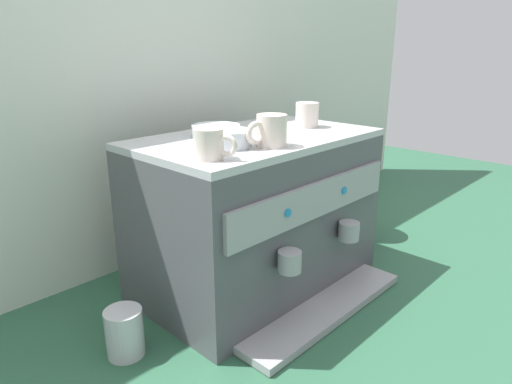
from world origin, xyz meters
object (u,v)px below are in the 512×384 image
Objects in this scene: ceramic_cup_0 at (270,131)px; ceramic_bowl_1 at (227,139)px; coffee_grinder at (348,186)px; ceramic_cup_2 at (307,115)px; ceramic_bowl_0 at (216,131)px; espresso_machine at (257,213)px; ceramic_cup_1 at (210,144)px; milk_pitcher at (125,333)px.

ceramic_bowl_1 is at bearing 133.71° from ceramic_cup_0.
ceramic_cup_0 is 0.64m from coffee_grinder.
ceramic_cup_0 reaches higher than ceramic_bowl_1.
ceramic_cup_2 is at bearing -176.00° from coffee_grinder.
ceramic_bowl_0 is 0.63m from coffee_grinder.
coffee_grinder is at bearing -5.98° from ceramic_bowl_0.
espresso_machine is 0.32m from ceramic_cup_2.
ceramic_bowl_0 is (0.17, 0.18, -0.02)m from ceramic_cup_1.
milk_pitcher is at bearing -179.66° from ceramic_cup_2.
ceramic_cup_1 reaches higher than milk_pitcher.
ceramic_bowl_1 reaches higher than espresso_machine.
coffee_grinder is (0.74, 0.12, -0.28)m from ceramic_cup_1.
ceramic_cup_0 is 1.22× the size of ceramic_cup_2.
espresso_machine is at bearing 1.76° from milk_pitcher.
ceramic_bowl_1 is 0.31× the size of coffee_grinder.
milk_pitcher is at bearing -167.02° from ceramic_bowl_0.
ceramic_cup_2 is (0.28, 0.11, -0.00)m from ceramic_cup_0.
ceramic_cup_0 is 1.01× the size of milk_pitcher.
milk_pitcher is at bearing 164.09° from ceramic_cup_0.
coffee_grinder is at bearing 9.27° from ceramic_cup_1.
coffee_grinder is (0.56, 0.13, -0.29)m from ceramic_cup_0.
ceramic_bowl_0 reaches higher than milk_pitcher.
ceramic_cup_0 is at bearing -124.06° from espresso_machine.
ceramic_cup_1 is at bearing -170.73° from coffee_grinder.
ceramic_bowl_0 reaches higher than espresso_machine.
ceramic_cup_0 reaches higher than coffee_grinder.
ceramic_cup_2 is 0.40m from coffee_grinder.
ceramic_bowl_0 is (-0.08, 0.07, 0.23)m from espresso_machine.
ceramic_cup_2 is (0.46, 0.10, 0.00)m from ceramic_cup_1.
espresso_machine is 0.26m from ceramic_bowl_0.
ceramic_bowl_1 is 0.50m from milk_pitcher.
ceramic_bowl_0 reaches higher than coffee_grinder.
espresso_machine is 5.83× the size of ceramic_cup_0.
ceramic_cup_2 is 0.80× the size of ceramic_bowl_1.
ceramic_bowl_1 is (-0.35, -0.03, -0.02)m from ceramic_cup_2.
espresso_machine is 0.29m from ceramic_cup_0.
ceramic_cup_0 is 1.20× the size of ceramic_cup_1.
ceramic_bowl_1 is (0.11, 0.07, -0.01)m from ceramic_cup_1.
coffee_grinder reaches higher than milk_pitcher.
ceramic_cup_2 is (0.20, -0.01, 0.26)m from espresso_machine.
ceramic_cup_0 is 0.30× the size of coffee_grinder.
ceramic_bowl_0 is at bearing 91.67° from ceramic_cup_0.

